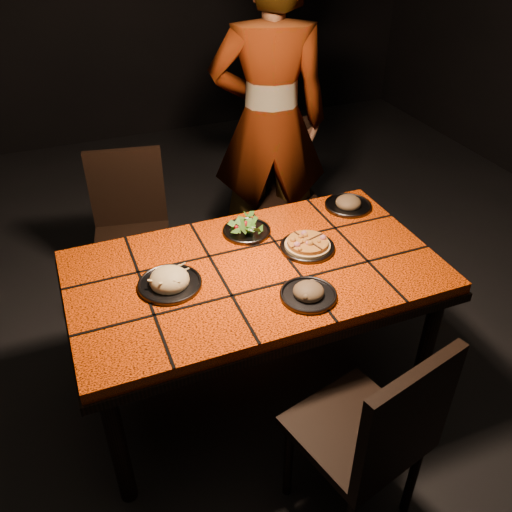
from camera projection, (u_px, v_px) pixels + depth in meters
name	position (u px, v px, depth m)	size (l,w,h in m)	color
room_shell	(254.00, 98.00, 1.93)	(6.04, 7.04, 3.08)	black
dining_table	(255.00, 281.00, 2.41)	(1.62, 0.92, 0.75)	#FA4B07
chair_near	(376.00, 433.00, 1.91)	(0.52, 0.52, 0.94)	black
chair_far_left	(131.00, 222.00, 3.08)	(0.49, 0.49, 0.93)	black
chair_far_right	(282.00, 186.00, 3.44)	(0.46, 0.46, 0.93)	black
diner	(270.00, 123.00, 3.19)	(0.70, 0.46, 1.91)	brown
plate_pizza	(307.00, 246.00, 2.47)	(0.26, 0.26, 0.04)	#3A3A40
plate_pasta	(170.00, 281.00, 2.24)	(0.27, 0.27, 0.09)	#3A3A40
plate_salad	(247.00, 228.00, 2.57)	(0.23, 0.23, 0.07)	#3A3A40
plate_mushroom_a	(309.00, 293.00, 2.18)	(0.23, 0.23, 0.08)	#3A3A40
plate_mushroom_b	(348.00, 203.00, 2.78)	(0.24, 0.24, 0.08)	#3A3A40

